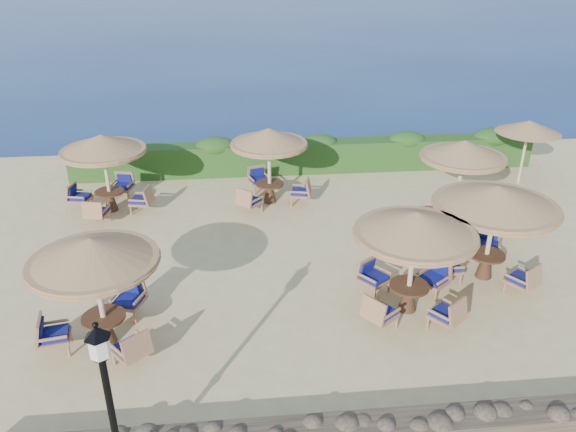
{
  "coord_description": "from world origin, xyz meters",
  "views": [
    {
      "loc": [
        -2.76,
        -13.37,
        8.11
      ],
      "look_at": [
        -1.38,
        0.55,
        1.3
      ],
      "focal_mm": 35.0,
      "sensor_mm": 36.0,
      "label": 1
    }
  ],
  "objects_px": {
    "cafe_set_1": "(414,244)",
    "cafe_set_4": "(269,151)",
    "lamp_post": "(113,420)",
    "extra_parasol": "(529,127)",
    "cafe_set_5": "(463,161)",
    "cafe_set_0": "(95,270)",
    "cafe_set_2": "(495,210)",
    "cafe_set_3": "(104,160)"
  },
  "relations": [
    {
      "from": "cafe_set_1",
      "to": "cafe_set_3",
      "type": "distance_m",
      "value": 10.55
    },
    {
      "from": "lamp_post",
      "to": "cafe_set_3",
      "type": "xyz_separation_m",
      "value": [
        -2.18,
        11.04,
        0.26
      ]
    },
    {
      "from": "extra_parasol",
      "to": "cafe_set_4",
      "type": "xyz_separation_m",
      "value": [
        -9.43,
        -0.81,
        -0.31
      ]
    },
    {
      "from": "lamp_post",
      "to": "cafe_set_4",
      "type": "height_order",
      "value": "lamp_post"
    },
    {
      "from": "cafe_set_1",
      "to": "lamp_post",
      "type": "bearing_deg",
      "value": -143.58
    },
    {
      "from": "cafe_set_0",
      "to": "cafe_set_5",
      "type": "distance_m",
      "value": 11.48
    },
    {
      "from": "lamp_post",
      "to": "cafe_set_0",
      "type": "bearing_deg",
      "value": 104.47
    },
    {
      "from": "extra_parasol",
      "to": "cafe_set_5",
      "type": "relative_size",
      "value": 0.89
    },
    {
      "from": "cafe_set_0",
      "to": "lamp_post",
      "type": "bearing_deg",
      "value": -75.53
    },
    {
      "from": "lamp_post",
      "to": "cafe_set_0",
      "type": "relative_size",
      "value": 1.17
    },
    {
      "from": "lamp_post",
      "to": "extra_parasol",
      "type": "bearing_deg",
      "value": 43.6
    },
    {
      "from": "cafe_set_2",
      "to": "cafe_set_1",
      "type": "bearing_deg",
      "value": -152.9
    },
    {
      "from": "cafe_set_1",
      "to": "cafe_set_5",
      "type": "xyz_separation_m",
      "value": [
        3.04,
        4.85,
        0.14
      ]
    },
    {
      "from": "lamp_post",
      "to": "cafe_set_1",
      "type": "relative_size",
      "value": 1.14
    },
    {
      "from": "cafe_set_4",
      "to": "lamp_post",
      "type": "bearing_deg",
      "value": -105.83
    },
    {
      "from": "lamp_post",
      "to": "cafe_set_3",
      "type": "relative_size",
      "value": 1.15
    },
    {
      "from": "lamp_post",
      "to": "cafe_set_2",
      "type": "xyz_separation_m",
      "value": [
        8.57,
        5.76,
        0.44
      ]
    },
    {
      "from": "cafe_set_1",
      "to": "cafe_set_2",
      "type": "xyz_separation_m",
      "value": [
        2.49,
        1.28,
        0.15
      ]
    },
    {
      "from": "lamp_post",
      "to": "cafe_set_2",
      "type": "distance_m",
      "value": 10.33
    },
    {
      "from": "cafe_set_2",
      "to": "cafe_set_0",
      "type": "bearing_deg",
      "value": -169.19
    },
    {
      "from": "lamp_post",
      "to": "extra_parasol",
      "type": "relative_size",
      "value": 1.38
    },
    {
      "from": "cafe_set_2",
      "to": "cafe_set_3",
      "type": "relative_size",
      "value": 1.12
    },
    {
      "from": "cafe_set_2",
      "to": "cafe_set_3",
      "type": "height_order",
      "value": "same"
    },
    {
      "from": "cafe_set_2",
      "to": "cafe_set_4",
      "type": "relative_size",
      "value": 1.17
    },
    {
      "from": "cafe_set_1",
      "to": "cafe_set_3",
      "type": "height_order",
      "value": "same"
    },
    {
      "from": "cafe_set_0",
      "to": "cafe_set_3",
      "type": "xyz_separation_m",
      "value": [
        -1.17,
        7.11,
        -0.1
      ]
    },
    {
      "from": "lamp_post",
      "to": "cafe_set_4",
      "type": "distance_m",
      "value": 11.64
    },
    {
      "from": "cafe_set_0",
      "to": "cafe_set_4",
      "type": "distance_m",
      "value": 8.38
    },
    {
      "from": "cafe_set_1",
      "to": "cafe_set_4",
      "type": "distance_m",
      "value": 7.31
    },
    {
      "from": "cafe_set_1",
      "to": "cafe_set_4",
      "type": "bearing_deg",
      "value": 113.4
    },
    {
      "from": "cafe_set_5",
      "to": "cafe_set_0",
      "type": "bearing_deg",
      "value": -151.94
    },
    {
      "from": "cafe_set_0",
      "to": "cafe_set_2",
      "type": "distance_m",
      "value": 9.76
    },
    {
      "from": "extra_parasol",
      "to": "cafe_set_4",
      "type": "distance_m",
      "value": 9.47
    },
    {
      "from": "extra_parasol",
      "to": "cafe_set_0",
      "type": "relative_size",
      "value": 0.85
    },
    {
      "from": "lamp_post",
      "to": "cafe_set_1",
      "type": "bearing_deg",
      "value": 36.42
    },
    {
      "from": "cafe_set_1",
      "to": "cafe_set_2",
      "type": "relative_size",
      "value": 0.9
    },
    {
      "from": "cafe_set_5",
      "to": "cafe_set_3",
      "type": "bearing_deg",
      "value": 171.39
    },
    {
      "from": "cafe_set_1",
      "to": "cafe_set_4",
      "type": "height_order",
      "value": "same"
    },
    {
      "from": "extra_parasol",
      "to": "cafe_set_2",
      "type": "height_order",
      "value": "cafe_set_2"
    },
    {
      "from": "cafe_set_3",
      "to": "cafe_set_4",
      "type": "height_order",
      "value": "same"
    },
    {
      "from": "extra_parasol",
      "to": "cafe_set_3",
      "type": "xyz_separation_m",
      "value": [
        -14.78,
        -0.96,
        -0.36
      ]
    },
    {
      "from": "cafe_set_0",
      "to": "cafe_set_5",
      "type": "xyz_separation_m",
      "value": [
        10.13,
        5.4,
        0.08
      ]
    }
  ]
}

